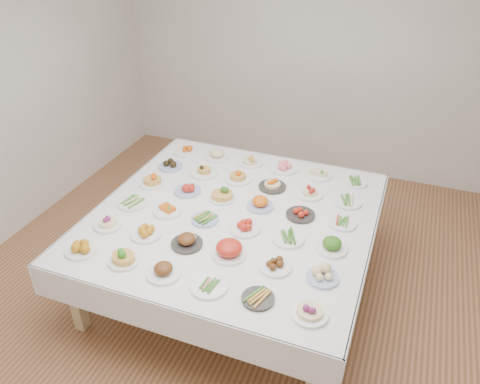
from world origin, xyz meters
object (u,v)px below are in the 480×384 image
(dish_18, at_px, (152,178))
(dish_35, at_px, (355,182))
(dish_0, at_px, (81,246))
(display_table, at_px, (234,220))

(dish_18, relative_size, dish_35, 1.05)
(dish_0, xyz_separation_m, dish_35, (1.74, 1.74, -0.03))
(display_table, xyz_separation_m, dish_0, (-0.88, -0.87, 0.11))
(dish_0, relative_size, dish_18, 0.99)
(dish_0, bearing_deg, dish_18, 90.02)
(display_table, bearing_deg, dish_0, -135.20)
(dish_0, relative_size, dish_35, 1.04)
(display_table, bearing_deg, dish_35, 44.89)
(dish_18, bearing_deg, display_table, -11.25)
(display_table, bearing_deg, dish_18, 168.75)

